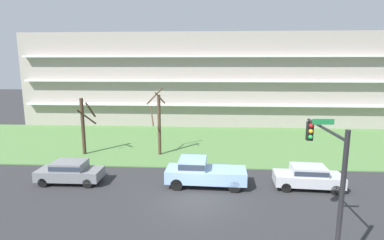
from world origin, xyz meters
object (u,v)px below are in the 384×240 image
(pickup_blue_center_left, at_px, (202,172))
(sedan_gray_center_right, at_px, (70,171))
(traffic_signal_mast, at_px, (328,169))
(tree_left, at_px, (159,122))
(tree_far_left, at_px, (84,124))
(sedan_silver_near_left, at_px, (308,176))

(pickup_blue_center_left, xyz_separation_m, sedan_gray_center_right, (-9.25, -0.01, -0.14))
(pickup_blue_center_left, bearing_deg, traffic_signal_mast, 126.34)
(tree_left, distance_m, traffic_signal_mast, 17.38)
(sedan_gray_center_right, bearing_deg, pickup_blue_center_left, 179.62)
(pickup_blue_center_left, bearing_deg, sedan_gray_center_right, 2.27)
(tree_far_left, xyz_separation_m, tree_left, (6.74, 0.29, 0.21))
(pickup_blue_center_left, xyz_separation_m, traffic_signal_mast, (5.21, -7.68, 3.04))
(tree_far_left, bearing_deg, sedan_silver_near_left, -20.40)
(pickup_blue_center_left, distance_m, traffic_signal_mast, 9.77)
(tree_left, xyz_separation_m, traffic_signal_mast, (9.34, -14.63, 0.96))
(tree_far_left, distance_m, traffic_signal_mast, 21.57)
(sedan_gray_center_right, bearing_deg, traffic_signal_mast, 151.61)
(tree_left, height_order, sedan_gray_center_right, tree_left)
(tree_far_left, height_order, pickup_blue_center_left, tree_far_left)
(tree_far_left, height_order, sedan_silver_near_left, tree_far_left)
(sedan_silver_near_left, relative_size, pickup_blue_center_left, 0.82)
(pickup_blue_center_left, bearing_deg, tree_far_left, -29.26)
(traffic_signal_mast, bearing_deg, sedan_silver_near_left, 76.57)
(sedan_silver_near_left, xyz_separation_m, traffic_signal_mast, (-1.83, -7.67, 3.18))
(sedan_silver_near_left, xyz_separation_m, pickup_blue_center_left, (-7.04, 0.01, 0.14))
(tree_left, xyz_separation_m, pickup_blue_center_left, (4.13, -6.94, -2.08))
(tree_left, distance_m, sedan_silver_near_left, 13.35)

